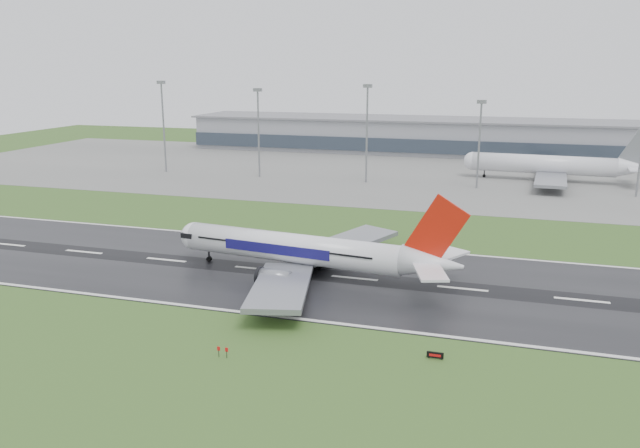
% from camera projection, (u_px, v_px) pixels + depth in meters
% --- Properties ---
extents(ground, '(520.00, 520.00, 0.00)m').
position_uv_depth(ground, '(354.00, 279.00, 118.97)').
color(ground, '#2F511D').
rests_on(ground, ground).
extents(runway, '(400.00, 45.00, 0.10)m').
position_uv_depth(runway, '(354.00, 278.00, 118.96)').
color(runway, black).
rests_on(runway, ground).
extents(apron, '(400.00, 130.00, 0.08)m').
position_uv_depth(apron, '(434.00, 174.00, 235.03)').
color(apron, slate).
rests_on(apron, ground).
extents(terminal, '(240.00, 36.00, 15.00)m').
position_uv_depth(terminal, '(451.00, 137.00, 288.93)').
color(terminal, gray).
rests_on(terminal, ground).
extents(main_airliner, '(63.55, 61.15, 17.01)m').
position_uv_depth(main_airliner, '(311.00, 233.00, 118.33)').
color(main_airliner, white).
rests_on(main_airliner, runway).
extents(parked_airliner, '(66.14, 62.08, 18.38)m').
position_uv_depth(parked_airliner, '(551.00, 155.00, 217.75)').
color(parked_airliner, silver).
rests_on(parked_airliner, apron).
extents(runway_sign, '(2.28, 0.88, 1.04)m').
position_uv_depth(runway_sign, '(435.00, 355.00, 86.12)').
color(runway_sign, black).
rests_on(runway_sign, ground).
extents(floodmast_0, '(0.64, 0.64, 32.68)m').
position_uv_depth(floodmast_0, '(164.00, 129.00, 235.45)').
color(floodmast_0, gray).
rests_on(floodmast_0, ground).
extents(floodmast_1, '(0.64, 0.64, 30.36)m').
position_uv_depth(floodmast_1, '(259.00, 135.00, 225.01)').
color(floodmast_1, gray).
rests_on(floodmast_1, ground).
extents(floodmast_2, '(0.64, 0.64, 32.04)m').
position_uv_depth(floodmast_2, '(367.00, 136.00, 213.70)').
color(floodmast_2, gray).
rests_on(floodmast_2, ground).
extents(floodmast_3, '(0.64, 0.64, 27.40)m').
position_uv_depth(floodmast_3, '(479.00, 147.00, 203.81)').
color(floodmast_3, gray).
rests_on(floodmast_3, ground).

